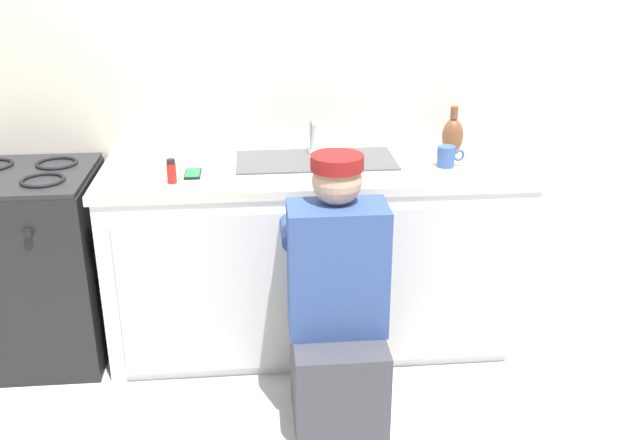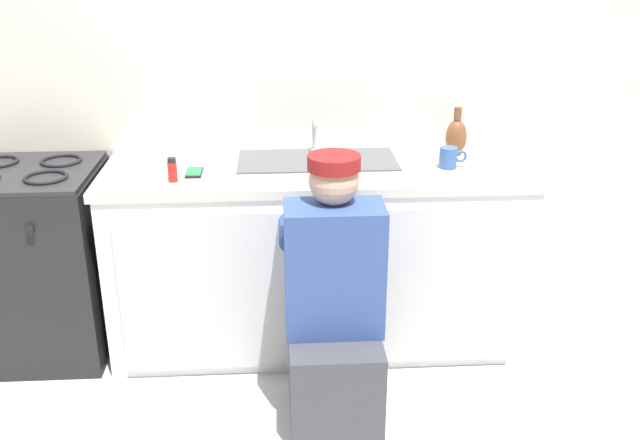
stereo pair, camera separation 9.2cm
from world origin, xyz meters
TOP-DOWN VIEW (x-y plane):
  - ground_plane at (0.00, 0.00)m, footprint 12.00×12.00m
  - back_wall at (0.00, 0.65)m, footprint 6.00×0.10m
  - counter_cabinet at (0.00, 0.29)m, footprint 1.89×0.62m
  - countertop at (0.00, 0.30)m, footprint 1.93×0.62m
  - sink_double_basin at (0.00, 0.30)m, footprint 0.80×0.44m
  - stove_range at (-1.31, 0.30)m, footprint 0.63×0.62m
  - plumber_person at (0.03, -0.32)m, footprint 0.42×0.61m
  - vase_decorative at (0.67, 0.46)m, footprint 0.10×0.10m
  - cell_phone at (-0.54, 0.24)m, footprint 0.07×0.14m
  - coffee_mug at (0.59, 0.26)m, footprint 0.13×0.08m
  - spice_bottle_red at (-0.62, 0.14)m, footprint 0.04×0.04m

SIDE VIEW (x-z plane):
  - ground_plane at x=0.00m, z-range 0.00..0.00m
  - counter_cabinet at x=0.00m, z-range 0.00..0.84m
  - stove_range at x=-1.31m, z-range 0.00..0.90m
  - plumber_person at x=0.03m, z-range -0.09..1.01m
  - countertop at x=0.00m, z-range 0.84..0.88m
  - cell_phone at x=-0.54m, z-range 0.88..0.89m
  - sink_double_basin at x=0.00m, z-range 0.81..1.00m
  - coffee_mug at x=0.59m, z-range 0.88..0.98m
  - spice_bottle_red at x=-0.62m, z-range 0.88..0.98m
  - vase_decorative at x=0.67m, z-range 0.86..1.09m
  - back_wall at x=0.00m, z-range 0.00..2.50m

